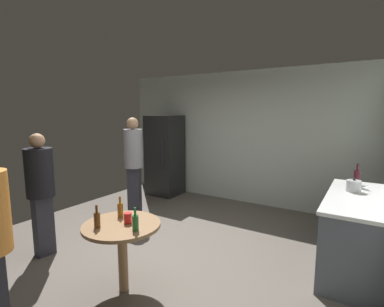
{
  "coord_description": "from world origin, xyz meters",
  "views": [
    {
      "loc": [
        2.35,
        -2.9,
        1.88
      ],
      "look_at": [
        0.07,
        0.74,
        1.25
      ],
      "focal_mm": 26.62,
      "sensor_mm": 36.0,
      "label": 1
    }
  ],
  "objects_px": {
    "wine_bottle_on_counter": "(357,178)",
    "person_in_black_shirt": "(40,185)",
    "beer_bottle_green": "(135,222)",
    "plastic_cup_red": "(128,218)",
    "kettle": "(354,186)",
    "person_in_gray_shirt": "(133,158)",
    "foreground_table": "(122,233)",
    "beer_bottle_brown": "(97,219)",
    "beer_bottle_amber": "(120,209)",
    "refrigerator": "(165,155)"
  },
  "relations": [
    {
      "from": "refrigerator",
      "to": "person_in_gray_shirt",
      "type": "xyz_separation_m",
      "value": [
        0.33,
        -1.35,
        0.15
      ]
    },
    {
      "from": "wine_bottle_on_counter",
      "to": "person_in_gray_shirt",
      "type": "relative_size",
      "value": 0.17
    },
    {
      "from": "beer_bottle_green",
      "to": "person_in_black_shirt",
      "type": "height_order",
      "value": "person_in_black_shirt"
    },
    {
      "from": "refrigerator",
      "to": "kettle",
      "type": "bearing_deg",
      "value": -16.65
    },
    {
      "from": "beer_bottle_green",
      "to": "refrigerator",
      "type": "bearing_deg",
      "value": 123.13
    },
    {
      "from": "beer_bottle_brown",
      "to": "person_in_gray_shirt",
      "type": "bearing_deg",
      "value": 124.85
    },
    {
      "from": "foreground_table",
      "to": "person_in_black_shirt",
      "type": "height_order",
      "value": "person_in_black_shirt"
    },
    {
      "from": "wine_bottle_on_counter",
      "to": "beer_bottle_brown",
      "type": "height_order",
      "value": "wine_bottle_on_counter"
    },
    {
      "from": "refrigerator",
      "to": "person_in_black_shirt",
      "type": "height_order",
      "value": "refrigerator"
    },
    {
      "from": "wine_bottle_on_counter",
      "to": "beer_bottle_green",
      "type": "xyz_separation_m",
      "value": [
        -1.76,
        -2.3,
        -0.2
      ]
    },
    {
      "from": "beer_bottle_amber",
      "to": "beer_bottle_green",
      "type": "distance_m",
      "value": 0.44
    },
    {
      "from": "kettle",
      "to": "person_in_black_shirt",
      "type": "xyz_separation_m",
      "value": [
        -3.43,
        -1.98,
        -0.03
      ]
    },
    {
      "from": "wine_bottle_on_counter",
      "to": "beer_bottle_amber",
      "type": "distance_m",
      "value": 3.03
    },
    {
      "from": "kettle",
      "to": "person_in_gray_shirt",
      "type": "bearing_deg",
      "value": -176.51
    },
    {
      "from": "beer_bottle_brown",
      "to": "plastic_cup_red",
      "type": "height_order",
      "value": "beer_bottle_brown"
    },
    {
      "from": "refrigerator",
      "to": "beer_bottle_amber",
      "type": "distance_m",
      "value": 3.42
    },
    {
      "from": "foreground_table",
      "to": "beer_bottle_brown",
      "type": "relative_size",
      "value": 3.48
    },
    {
      "from": "beer_bottle_green",
      "to": "foreground_table",
      "type": "bearing_deg",
      "value": 168.86
    },
    {
      "from": "refrigerator",
      "to": "plastic_cup_red",
      "type": "distance_m",
      "value": 3.6
    },
    {
      "from": "foreground_table",
      "to": "plastic_cup_red",
      "type": "height_order",
      "value": "plastic_cup_red"
    },
    {
      "from": "kettle",
      "to": "wine_bottle_on_counter",
      "type": "height_order",
      "value": "wine_bottle_on_counter"
    },
    {
      "from": "refrigerator",
      "to": "beer_bottle_amber",
      "type": "bearing_deg",
      "value": -60.74
    },
    {
      "from": "kettle",
      "to": "person_in_black_shirt",
      "type": "height_order",
      "value": "person_in_black_shirt"
    },
    {
      "from": "kettle",
      "to": "person_in_gray_shirt",
      "type": "height_order",
      "value": "person_in_gray_shirt"
    },
    {
      "from": "plastic_cup_red",
      "to": "person_in_black_shirt",
      "type": "distance_m",
      "value": 1.5
    },
    {
      "from": "foreground_table",
      "to": "beer_bottle_amber",
      "type": "xyz_separation_m",
      "value": [
        -0.16,
        0.14,
        0.19
      ]
    },
    {
      "from": "beer_bottle_green",
      "to": "plastic_cup_red",
      "type": "distance_m",
      "value": 0.21
    },
    {
      "from": "beer_bottle_amber",
      "to": "person_in_gray_shirt",
      "type": "height_order",
      "value": "person_in_gray_shirt"
    },
    {
      "from": "refrigerator",
      "to": "person_in_gray_shirt",
      "type": "relative_size",
      "value": 1.01
    },
    {
      "from": "beer_bottle_amber",
      "to": "kettle",
      "type": "bearing_deg",
      "value": 40.65
    },
    {
      "from": "refrigerator",
      "to": "person_in_gray_shirt",
      "type": "bearing_deg",
      "value": -76.45
    },
    {
      "from": "wine_bottle_on_counter",
      "to": "person_in_black_shirt",
      "type": "xyz_separation_m",
      "value": [
        -3.45,
        -2.26,
        -0.08
      ]
    },
    {
      "from": "plastic_cup_red",
      "to": "foreground_table",
      "type": "bearing_deg",
      "value": -136.31
    },
    {
      "from": "kettle",
      "to": "beer_bottle_amber",
      "type": "distance_m",
      "value": 2.83
    },
    {
      "from": "beer_bottle_brown",
      "to": "refrigerator",
      "type": "bearing_deg",
      "value": 117.05
    },
    {
      "from": "kettle",
      "to": "beer_bottle_brown",
      "type": "xyz_separation_m",
      "value": [
        -2.12,
        -2.17,
        -0.15
      ]
    },
    {
      "from": "person_in_black_shirt",
      "to": "beer_bottle_amber",
      "type": "bearing_deg",
      "value": 13.93
    },
    {
      "from": "beer_bottle_amber",
      "to": "plastic_cup_red",
      "type": "distance_m",
      "value": 0.23
    },
    {
      "from": "foreground_table",
      "to": "beer_bottle_brown",
      "type": "height_order",
      "value": "beer_bottle_brown"
    },
    {
      "from": "beer_bottle_brown",
      "to": "person_in_black_shirt",
      "type": "relative_size",
      "value": 0.14
    },
    {
      "from": "kettle",
      "to": "beer_bottle_green",
      "type": "relative_size",
      "value": 1.06
    },
    {
      "from": "beer_bottle_green",
      "to": "person_in_gray_shirt",
      "type": "height_order",
      "value": "person_in_gray_shirt"
    },
    {
      "from": "kettle",
      "to": "beer_bottle_amber",
      "type": "xyz_separation_m",
      "value": [
        -2.14,
        -1.84,
        -0.15
      ]
    },
    {
      "from": "foreground_table",
      "to": "beer_bottle_amber",
      "type": "bearing_deg",
      "value": 138.79
    },
    {
      "from": "kettle",
      "to": "plastic_cup_red",
      "type": "xyz_separation_m",
      "value": [
        -1.94,
        -1.93,
        -0.18
      ]
    },
    {
      "from": "beer_bottle_amber",
      "to": "person_in_black_shirt",
      "type": "height_order",
      "value": "person_in_black_shirt"
    },
    {
      "from": "beer_bottle_brown",
      "to": "plastic_cup_red",
      "type": "distance_m",
      "value": 0.3
    },
    {
      "from": "beer_bottle_amber",
      "to": "foreground_table",
      "type": "bearing_deg",
      "value": -41.21
    },
    {
      "from": "beer_bottle_green",
      "to": "plastic_cup_red",
      "type": "relative_size",
      "value": 2.09
    },
    {
      "from": "foreground_table",
      "to": "person_in_gray_shirt",
      "type": "bearing_deg",
      "value": 130.37
    }
  ]
}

